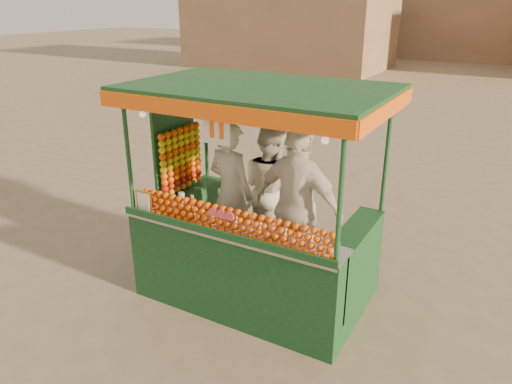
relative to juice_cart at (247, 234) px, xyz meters
The scene contains 6 objects.
ground 0.84m from the juice_cart, behind, with size 90.00×90.00×0.00m, color #6D614E.
building_left 22.08m from the juice_cart, 114.47° to the left, with size 10.00×6.00×6.00m, color #A47B5D.
juice_cart is the anchor object (origin of this frame).
vendor_left 0.58m from the juice_cart, 146.01° to the left, with size 0.72×0.54×1.79m.
vendor_middle 0.80m from the juice_cart, 95.89° to the left, with size 1.02×0.94×1.70m.
vendor_right 0.73m from the juice_cart, 13.63° to the left, with size 1.19×0.64×1.92m.
Camera 1 is at (2.70, -4.40, 3.42)m, focal length 34.01 mm.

